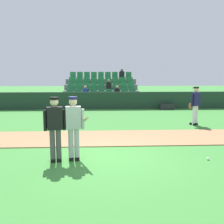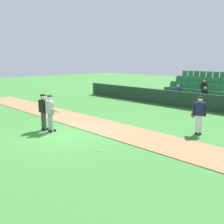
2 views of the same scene
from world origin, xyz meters
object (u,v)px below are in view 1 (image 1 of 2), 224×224
Objects in this scene: runner_navy_jersey at (195,104)px; baseball at (208,159)px; equipment_bag at (167,107)px; batter_grey_jersey at (74,126)px; umpire_home_plate at (55,126)px.

baseball is at bearing -106.01° from runner_navy_jersey.
equipment_bag is at bearing 89.46° from runner_navy_jersey.
runner_navy_jersey is at bearing 42.54° from batter_grey_jersey.
runner_navy_jersey is at bearing 73.99° from baseball.
baseball is (3.68, -0.16, -0.93)m from batter_grey_jersey.
runner_navy_jersey is 5.08m from baseball.
batter_grey_jersey is 3.80m from baseball.
umpire_home_plate is (-0.49, -0.08, 0.03)m from batter_grey_jersey.
runner_navy_jersey is at bearing -90.54° from equipment_bag.
baseball is at bearing -2.54° from batter_grey_jersey.
batter_grey_jersey is at bearing -117.57° from equipment_bag.
equipment_bag is (5.11, 9.78, -0.79)m from batter_grey_jersey.
runner_navy_jersey reaches higher than baseball.
batter_grey_jersey is 0.50m from umpire_home_plate.
umpire_home_plate is at bearing -119.58° from equipment_bag.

